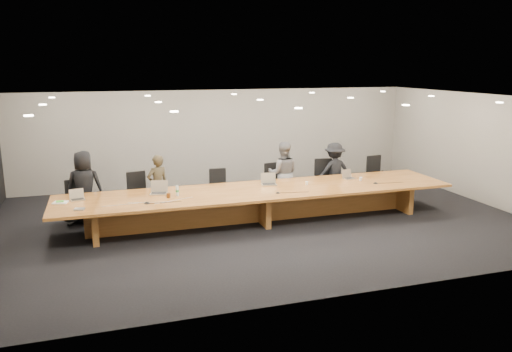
{
  "coord_description": "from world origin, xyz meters",
  "views": [
    {
      "loc": [
        -3.39,
        -10.44,
        3.53
      ],
      "look_at": [
        0.0,
        0.3,
        1.0
      ],
      "focal_mm": 35.0,
      "sensor_mm": 36.0,
      "label": 1
    }
  ],
  "objects_px": {
    "chair_right": "(325,180)",
    "chair_far_right": "(378,175)",
    "chair_left": "(140,194)",
    "chair_mid_left": "(219,189)",
    "laptop_b": "(159,188)",
    "chair_far_left": "(77,201)",
    "water_bottle": "(177,191)",
    "mic_right": "(376,183)",
    "person_a": "(84,186)",
    "person_c": "(283,173)",
    "laptop_a": "(77,195)",
    "conference_table": "(260,199)",
    "paper_cup_near": "(307,183)",
    "person_d": "(334,171)",
    "mic_center": "(278,193)",
    "amber_mug": "(168,195)",
    "person_b": "(158,185)",
    "laptop_e": "(350,174)",
    "laptop_d": "(269,179)",
    "chair_mid_right": "(277,184)",
    "av_box": "(79,209)",
    "mic_left": "(147,203)",
    "paper_cup_far": "(361,179)"
  },
  "relations": [
    {
      "from": "chair_right",
      "to": "chair_far_right",
      "type": "distance_m",
      "value": 1.65
    },
    {
      "from": "chair_left",
      "to": "chair_mid_left",
      "type": "bearing_deg",
      "value": -10.2
    },
    {
      "from": "chair_far_right",
      "to": "chair_right",
      "type": "bearing_deg",
      "value": 175.51
    },
    {
      "from": "laptop_b",
      "to": "chair_far_left",
      "type": "bearing_deg",
      "value": 168.07
    },
    {
      "from": "chair_left",
      "to": "water_bottle",
      "type": "xyz_separation_m",
      "value": [
        0.71,
        -1.18,
        0.32
      ]
    },
    {
      "from": "chair_left",
      "to": "mic_right",
      "type": "xyz_separation_m",
      "value": [
        5.4,
        -1.47,
        0.23
      ]
    },
    {
      "from": "person_a",
      "to": "person_c",
      "type": "relative_size",
      "value": 1.01
    },
    {
      "from": "chair_mid_left",
      "to": "person_c",
      "type": "height_order",
      "value": "person_c"
    },
    {
      "from": "chair_far_right",
      "to": "laptop_b",
      "type": "height_order",
      "value": "chair_far_right"
    },
    {
      "from": "laptop_a",
      "to": "conference_table",
      "type": "bearing_deg",
      "value": -15.86
    },
    {
      "from": "person_a",
      "to": "paper_cup_near",
      "type": "distance_m",
      "value": 5.11
    },
    {
      "from": "person_a",
      "to": "water_bottle",
      "type": "relative_size",
      "value": 7.54
    },
    {
      "from": "person_d",
      "to": "water_bottle",
      "type": "bearing_deg",
      "value": 13.3
    },
    {
      "from": "laptop_a",
      "to": "mic_center",
      "type": "bearing_deg",
      "value": -21.47
    },
    {
      "from": "amber_mug",
      "to": "conference_table",
      "type": "bearing_deg",
      "value": 2.38
    },
    {
      "from": "chair_right",
      "to": "person_c",
      "type": "xyz_separation_m",
      "value": [
        -1.2,
        -0.02,
        0.26
      ]
    },
    {
      "from": "person_b",
      "to": "laptop_e",
      "type": "xyz_separation_m",
      "value": [
        4.62,
        -0.8,
        0.13
      ]
    },
    {
      "from": "laptop_b",
      "to": "amber_mug",
      "type": "bearing_deg",
      "value": -51.78
    },
    {
      "from": "person_c",
      "to": "laptop_e",
      "type": "xyz_separation_m",
      "value": [
        1.46,
        -0.81,
        0.05
      ]
    },
    {
      "from": "chair_far_left",
      "to": "laptop_a",
      "type": "distance_m",
      "value": 0.94
    },
    {
      "from": "person_b",
      "to": "laptop_b",
      "type": "relative_size",
      "value": 3.95
    },
    {
      "from": "person_a",
      "to": "laptop_a",
      "type": "distance_m",
      "value": 0.92
    },
    {
      "from": "chair_mid_left",
      "to": "chair_far_right",
      "type": "height_order",
      "value": "chair_far_right"
    },
    {
      "from": "chair_far_right",
      "to": "laptop_d",
      "type": "distance_m",
      "value": 3.63
    },
    {
      "from": "chair_right",
      "to": "chair_far_right",
      "type": "height_order",
      "value": "chair_right"
    },
    {
      "from": "mic_right",
      "to": "chair_mid_right",
      "type": "bearing_deg",
      "value": 144.13
    },
    {
      "from": "av_box",
      "to": "mic_center",
      "type": "relative_size",
      "value": 1.89
    },
    {
      "from": "av_box",
      "to": "mic_right",
      "type": "height_order",
      "value": "mic_right"
    },
    {
      "from": "laptop_a",
      "to": "amber_mug",
      "type": "bearing_deg",
      "value": -23.21
    },
    {
      "from": "conference_table",
      "to": "amber_mug",
      "type": "distance_m",
      "value": 2.1
    },
    {
      "from": "chair_left",
      "to": "amber_mug",
      "type": "height_order",
      "value": "chair_left"
    },
    {
      "from": "chair_mid_right",
      "to": "person_d",
      "type": "distance_m",
      "value": 1.65
    },
    {
      "from": "person_c",
      "to": "mic_left",
      "type": "relative_size",
      "value": 12.25
    },
    {
      "from": "chair_far_right",
      "to": "person_d",
      "type": "relative_size",
      "value": 0.71
    },
    {
      "from": "mic_left",
      "to": "person_d",
      "type": "bearing_deg",
      "value": 18.07
    },
    {
      "from": "conference_table",
      "to": "chair_far_right",
      "type": "height_order",
      "value": "chair_far_right"
    },
    {
      "from": "chair_far_left",
      "to": "mic_center",
      "type": "distance_m",
      "value": 4.55
    },
    {
      "from": "person_a",
      "to": "paper_cup_near",
      "type": "height_order",
      "value": "person_a"
    },
    {
      "from": "chair_mid_right",
      "to": "person_a",
      "type": "xyz_separation_m",
      "value": [
        -4.62,
        0.04,
        0.28
      ]
    },
    {
      "from": "chair_far_right",
      "to": "person_a",
      "type": "xyz_separation_m",
      "value": [
        -7.64,
        -0.1,
        0.28
      ]
    },
    {
      "from": "person_a",
      "to": "water_bottle",
      "type": "height_order",
      "value": "person_a"
    },
    {
      "from": "person_d",
      "to": "av_box",
      "type": "distance_m",
      "value": 6.55
    },
    {
      "from": "av_box",
      "to": "mic_center",
      "type": "bearing_deg",
      "value": 12.43
    },
    {
      "from": "paper_cup_near",
      "to": "mic_right",
      "type": "bearing_deg",
      "value": -13.19
    },
    {
      "from": "paper_cup_near",
      "to": "paper_cup_far",
      "type": "relative_size",
      "value": 0.92
    },
    {
      "from": "chair_mid_right",
      "to": "water_bottle",
      "type": "relative_size",
      "value": 5.02
    },
    {
      "from": "person_c",
      "to": "paper_cup_near",
      "type": "bearing_deg",
      "value": 118.81
    },
    {
      "from": "laptop_d",
      "to": "mic_left",
      "type": "distance_m",
      "value": 3.01
    },
    {
      "from": "water_bottle",
      "to": "laptop_a",
      "type": "bearing_deg",
      "value": 172.19
    },
    {
      "from": "person_a",
      "to": "person_c",
      "type": "xyz_separation_m",
      "value": [
        4.8,
        -0.02,
        -0.01
      ]
    }
  ]
}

